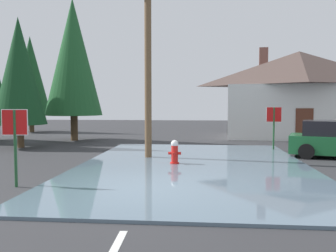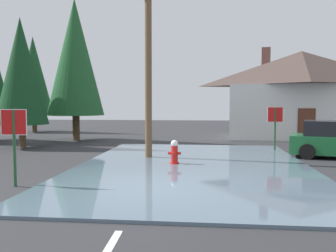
# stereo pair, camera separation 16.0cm
# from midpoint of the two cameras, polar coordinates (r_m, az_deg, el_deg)

# --- Properties ---
(ground_plane) EXTENTS (80.00, 80.00, 0.10)m
(ground_plane) POSITION_cam_midpoint_polar(r_m,az_deg,el_deg) (9.72, -4.38, -10.34)
(ground_plane) COLOR #2D2D30
(flood_puddle) EXTENTS (8.19, 12.71, 0.08)m
(flood_puddle) POSITION_cam_midpoint_polar(r_m,az_deg,el_deg) (13.16, 3.67, -6.26)
(flood_puddle) COLOR slate
(flood_puddle) RESTS_ON ground
(lane_stop_bar) EXTENTS (4.26, 0.45, 0.01)m
(lane_stop_bar) POSITION_cam_midpoint_polar(r_m,az_deg,el_deg) (8.67, -3.49, -11.67)
(lane_stop_bar) COLOR silver
(lane_stop_bar) RESTS_ON ground
(stop_sign_near) EXTENTS (0.71, 0.10, 2.13)m
(stop_sign_near) POSITION_cam_midpoint_polar(r_m,az_deg,el_deg) (10.68, -23.37, -0.87)
(stop_sign_near) COLOR #1E4C28
(stop_sign_near) RESTS_ON ground
(fire_hydrant) EXTENTS (0.47, 0.41, 0.94)m
(fire_hydrant) POSITION_cam_midpoint_polar(r_m,az_deg,el_deg) (13.34, 0.70, -4.28)
(fire_hydrant) COLOR red
(fire_hydrant) RESTS_ON ground
(utility_pole) EXTENTS (1.60, 0.28, 7.56)m
(utility_pole) POSITION_cam_midpoint_polar(r_m,az_deg,el_deg) (14.93, -3.48, 9.98)
(utility_pole) COLOR brown
(utility_pole) RESTS_ON ground
(stop_sign_far) EXTENTS (0.73, 0.08, 2.12)m
(stop_sign_far) POSITION_cam_midpoint_polar(r_m,az_deg,el_deg) (18.03, 16.10, 0.96)
(stop_sign_far) COLOR #1E4C28
(stop_sign_far) RESTS_ON ground
(house) EXTENTS (10.44, 7.19, 6.21)m
(house) POSITION_cam_midpoint_polar(r_m,az_deg,el_deg) (25.80, 19.69, 4.92)
(house) COLOR silver
(house) RESTS_ON ground
(pine_tree_tall_left) EXTENTS (2.68, 2.68, 6.71)m
(pine_tree_tall_left) POSITION_cam_midpoint_polar(r_m,az_deg,el_deg) (20.30, -22.62, 7.98)
(pine_tree_tall_left) COLOR #4C3823
(pine_tree_tall_left) RESTS_ON ground
(pine_tree_mid_left) EXTENTS (3.06, 3.06, 7.65)m
(pine_tree_mid_left) POSITION_cam_midpoint_polar(r_m,az_deg,el_deg) (31.21, -20.97, 7.39)
(pine_tree_mid_left) COLOR #4C3823
(pine_tree_mid_left) RESTS_ON ground
(pine_tree_far_center) EXTENTS (3.48, 3.48, 8.70)m
(pine_tree_far_center) POSITION_cam_midpoint_polar(r_m,az_deg,el_deg) (23.28, -14.91, 10.44)
(pine_tree_far_center) COLOR #4C3823
(pine_tree_far_center) RESTS_ON ground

